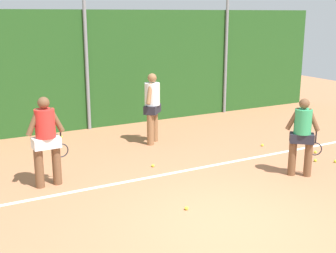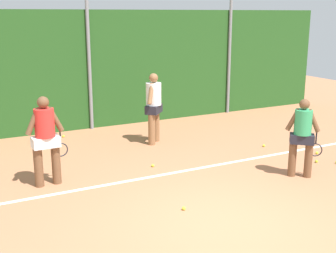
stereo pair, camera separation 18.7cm
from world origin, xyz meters
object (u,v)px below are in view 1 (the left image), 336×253
object	(u,v)px
player_foreground_near	(302,133)
tennis_ball_0	(262,145)
tennis_ball_6	(61,137)
tennis_ball_9	(297,135)
tennis_ball_4	(335,161)
player_midcourt	(46,137)
tennis_ball_5	(315,160)
tennis_ball_7	(153,166)
player_backcourt_far	(152,104)
tennis_ball_1	(186,208)
tennis_ball_3	(315,152)

from	to	relation	value
player_foreground_near	tennis_ball_0	distance (m)	2.30
tennis_ball_6	tennis_ball_9	size ratio (longest dim) A/B	1.00
tennis_ball_4	tennis_ball_6	size ratio (longest dim) A/B	1.00
player_midcourt	tennis_ball_6	bearing A→B (deg)	68.85
player_midcourt	tennis_ball_5	world-z (taller)	player_midcourt
player_foreground_near	tennis_ball_0	bearing A→B (deg)	111.01
player_midcourt	tennis_ball_0	size ratio (longest dim) A/B	26.96
tennis_ball_7	tennis_ball_5	bearing A→B (deg)	-22.76
player_backcourt_far	tennis_ball_1	xyz separation A→B (m)	(-1.31, -3.96, -1.00)
player_foreground_near	tennis_ball_1	xyz separation A→B (m)	(-2.95, -0.34, -0.88)
tennis_ball_5	tennis_ball_4	bearing A→B (deg)	-36.34
tennis_ball_9	player_backcourt_far	bearing A→B (deg)	161.26
tennis_ball_4	tennis_ball_5	world-z (taller)	same
tennis_ball_6	tennis_ball_0	bearing A→B (deg)	-36.76
player_foreground_near	tennis_ball_1	distance (m)	3.10
tennis_ball_7	tennis_ball_0	bearing A→B (deg)	1.59
player_midcourt	tennis_ball_3	xyz separation A→B (m)	(6.20, -0.98, -0.96)
player_backcourt_far	tennis_ball_4	world-z (taller)	player_backcourt_far
player_foreground_near	tennis_ball_3	size ratio (longest dim) A/B	24.82
player_foreground_near	tennis_ball_0	world-z (taller)	player_foreground_near
tennis_ball_1	tennis_ball_7	xyz separation A→B (m)	(0.47, 2.26, 0.00)
player_foreground_near	player_midcourt	distance (m)	5.13
tennis_ball_0	player_midcourt	bearing A→B (deg)	-179.08
player_midcourt	player_backcourt_far	xyz separation A→B (m)	(3.12, 1.70, 0.03)
player_foreground_near	tennis_ball_7	bearing A→B (deg)	-177.71
tennis_ball_4	tennis_ball_5	xyz separation A→B (m)	(-0.35, 0.26, 0.00)
player_backcourt_far	tennis_ball_9	bearing A→B (deg)	-64.66
player_midcourt	tennis_ball_7	world-z (taller)	player_midcourt
tennis_ball_0	tennis_ball_5	distance (m)	1.56
tennis_ball_3	tennis_ball_7	xyz separation A→B (m)	(-3.92, 0.98, 0.00)
player_foreground_near	tennis_ball_4	bearing A→B (deg)	49.39
player_backcourt_far	tennis_ball_4	distance (m)	4.62
player_backcourt_far	tennis_ball_1	bearing A→B (deg)	-154.26
tennis_ball_7	player_foreground_near	bearing A→B (deg)	-37.79
player_midcourt	tennis_ball_5	distance (m)	5.98
player_midcourt	tennis_ball_0	xyz separation A→B (m)	(5.45, 0.09, -0.96)
tennis_ball_3	tennis_ball_9	distance (m)	1.58
tennis_ball_5	tennis_ball_6	bearing A→B (deg)	133.97
tennis_ball_9	tennis_ball_1	bearing A→B (deg)	-152.55
tennis_ball_0	tennis_ball_4	xyz separation A→B (m)	(0.62, -1.79, 0.00)
tennis_ball_5	tennis_ball_9	xyz separation A→B (m)	(1.22, 1.85, 0.00)
tennis_ball_3	player_foreground_near	bearing A→B (deg)	-146.99
tennis_ball_1	tennis_ball_5	size ratio (longest dim) A/B	1.00
player_foreground_near	tennis_ball_6	size ratio (longest dim) A/B	24.82
player_foreground_near	player_backcourt_far	world-z (taller)	player_backcourt_far
tennis_ball_4	tennis_ball_7	xyz separation A→B (m)	(-3.79, 1.70, 0.00)
tennis_ball_1	tennis_ball_4	distance (m)	4.30
player_midcourt	tennis_ball_6	distance (m)	3.63
player_foreground_near	tennis_ball_3	world-z (taller)	player_foreground_near
tennis_ball_0	tennis_ball_1	size ratio (longest dim) A/B	1.00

